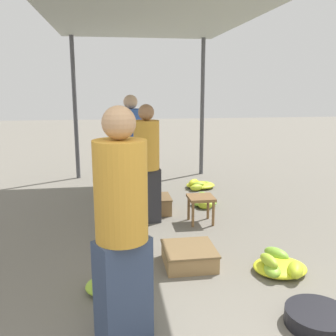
# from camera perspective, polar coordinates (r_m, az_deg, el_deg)

# --- Properties ---
(canopy_post_back_left) EXTENTS (0.08, 0.08, 2.73)m
(canopy_post_back_left) POSITION_cam_1_polar(r_m,az_deg,el_deg) (7.53, -13.98, 8.68)
(canopy_post_back_left) COLOR #4C4C51
(canopy_post_back_left) RESTS_ON ground
(canopy_post_back_right) EXTENTS (0.08, 0.08, 2.73)m
(canopy_post_back_right) POSITION_cam_1_polar(r_m,az_deg,el_deg) (7.72, 5.24, 9.06)
(canopy_post_back_right) COLOR #4C4C51
(canopy_post_back_right) RESTS_ON ground
(canopy_tarp) EXTENTS (2.92, 6.19, 0.04)m
(canopy_tarp) POSITION_cam_1_polar(r_m,az_deg,el_deg) (4.73, -1.60, 24.00)
(canopy_tarp) COLOR #9EA399
(canopy_tarp) RESTS_ON canopy_post_front_left
(vendor_foreground) EXTENTS (0.48, 0.48, 1.67)m
(vendor_foreground) POSITION_cam_1_polar(r_m,az_deg,el_deg) (2.56, -7.06, -8.84)
(vendor_foreground) COLOR #384766
(vendor_foreground) RESTS_ON ground
(stool) EXTENTS (0.34, 0.34, 0.37)m
(stool) POSITION_cam_1_polar(r_m,az_deg,el_deg) (5.01, 5.04, -5.09)
(stool) COLOR brown
(stool) RESTS_ON ground
(basin_black) EXTENTS (0.50, 0.50, 0.12)m
(basin_black) POSITION_cam_1_polar(r_m,az_deg,el_deg) (3.28, 21.87, -20.48)
(basin_black) COLOR black
(basin_black) RESTS_ON ground
(banana_pile_left_0) EXTENTS (0.47, 0.43, 0.25)m
(banana_pile_left_0) POSITION_cam_1_polar(r_m,az_deg,el_deg) (6.36, -8.78, -3.28)
(banana_pile_left_0) COLOR #90BE32
(banana_pile_left_0) RESTS_ON ground
(banana_pile_left_1) EXTENTS (0.47, 0.55, 0.19)m
(banana_pile_left_1) POSITION_cam_1_polar(r_m,az_deg,el_deg) (3.53, -9.02, -16.89)
(banana_pile_left_1) COLOR #76B337
(banana_pile_left_1) RESTS_ON ground
(banana_pile_right_0) EXTENTS (0.40, 0.48, 0.20)m
(banana_pile_right_0) POSITION_cam_1_polar(r_m,az_deg,el_deg) (5.79, 5.73, -4.97)
(banana_pile_right_0) COLOR #7FB735
(banana_pile_right_0) RESTS_ON ground
(banana_pile_right_1) EXTENTS (0.53, 0.66, 0.20)m
(banana_pile_right_1) POSITION_cam_1_polar(r_m,az_deg,el_deg) (3.94, 16.68, -14.05)
(banana_pile_right_1) COLOR #A1C52F
(banana_pile_right_1) RESTS_ON ground
(banana_pile_right_2) EXTENTS (0.53, 0.53, 0.17)m
(banana_pile_right_2) POSITION_cam_1_polar(r_m,az_deg,el_deg) (6.76, 4.84, -2.59)
(banana_pile_right_2) COLOR #AAC82E
(banana_pile_right_2) RESTS_ON ground
(crate_near) EXTENTS (0.46, 0.46, 0.24)m
(crate_near) POSITION_cam_1_polar(r_m,az_deg,el_deg) (5.45, -2.06, -5.56)
(crate_near) COLOR olive
(crate_near) RESTS_ON ground
(crate_mid) EXTENTS (0.53, 0.53, 0.19)m
(crate_mid) POSITION_cam_1_polar(r_m,az_deg,el_deg) (3.94, 3.23, -13.23)
(crate_mid) COLOR #9E7A4C
(crate_mid) RESTS_ON ground
(shopper_walking_mid) EXTENTS (0.36, 0.36, 1.57)m
(shopper_walking_mid) POSITION_cam_1_polar(r_m,az_deg,el_deg) (4.90, -3.26, 0.84)
(shopper_walking_mid) COLOR #2D2D33
(shopper_walking_mid) RESTS_ON ground
(shopper_walking_far) EXTENTS (0.47, 0.47, 1.67)m
(shopper_walking_far) POSITION_cam_1_polar(r_m,az_deg,el_deg) (5.99, -5.60, 3.36)
(shopper_walking_far) COLOR #384766
(shopper_walking_far) RESTS_ON ground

